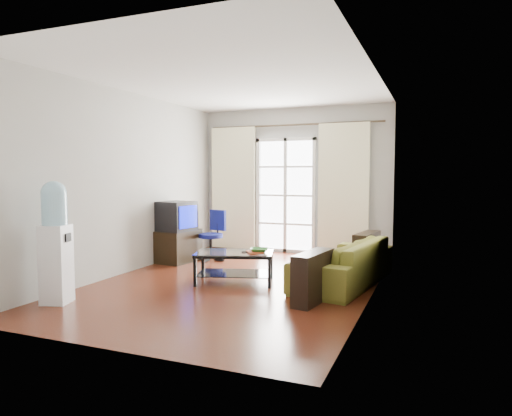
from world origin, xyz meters
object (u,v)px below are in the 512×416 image
Objects in this scene: crt_tv at (176,216)px; task_chair at (212,245)px; tv_stand at (179,246)px; water_cooler at (55,240)px; coffee_table at (235,263)px; sofa at (344,262)px.

crt_tv is 0.72× the size of task_chair.
water_cooler reaches higher than tv_stand.
coffee_table is at bearing -28.30° from tv_stand.
coffee_table is at bearing -61.48° from sofa.
water_cooler reaches higher than crt_tv.
tv_stand is (-1.50, 1.01, -0.00)m from coffee_table.
sofa is 2.48× the size of task_chair.
task_chair is at bearing 127.65° from coffee_table.
water_cooler is at bearing -44.30° from sofa.
water_cooler reaches higher than coffee_table.
sofa is 3.61m from water_cooler.
tv_stand is at bearing -91.22° from sofa.
tv_stand is 0.85× the size of task_chair.
tv_stand reaches higher than coffee_table.
tv_stand is 0.52m from crt_tv.
crt_tv reaches higher than coffee_table.
sofa is 1.48m from coffee_table.
coffee_table is 2.27m from water_cooler.
task_chair is (-2.44, 0.87, -0.04)m from sofa.
sofa is 1.51× the size of water_cooler.
crt_tv is 0.81m from task_chair.
sofa is 2.97m from crt_tv.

